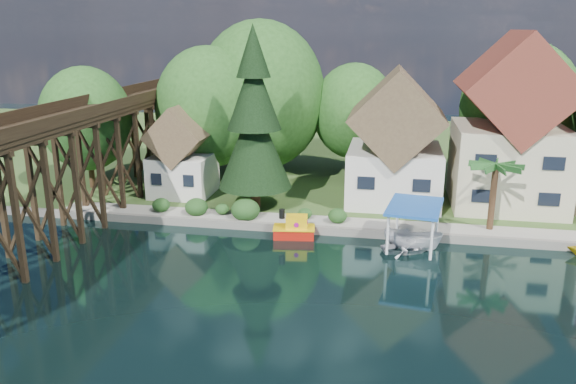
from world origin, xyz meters
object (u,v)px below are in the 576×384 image
house_left (395,146)px  shed (182,157)px  palm_tree (496,168)px  trestle_bridge (68,162)px  boat_white_a (407,247)px  house_center (510,133)px  conifer (254,123)px  boat_canopy (413,231)px  tugboat (295,229)px

house_left → shed: size_ratio=1.40×
shed → palm_tree: bearing=-10.5°
shed → house_left: bearing=4.8°
trestle_bridge → boat_white_a: bearing=1.4°
house_left → boat_white_a: (1.06, -10.23, -4.78)m
trestle_bridge → house_left: size_ratio=4.01×
house_center → shed: house_center is taller
trestle_bridge → conifer: conifer is taller
conifer → boat_canopy: bearing=-24.8°
house_left → conifer: size_ratio=0.77×
trestle_bridge → palm_tree: size_ratio=8.45×
shed → palm_tree: 25.42m
trestle_bridge → house_left: bearing=25.2°
house_left → tugboat: house_left is taller
trestle_bridge → boat_canopy: size_ratio=8.19×
boat_white_a → boat_canopy: bearing=-56.8°
shed → conifer: bearing=-20.0°
trestle_bridge → tugboat: size_ratio=14.00×
shed → boat_white_a: shed is taller
shed → house_center: bearing=4.2°
tugboat → house_center: bearing=30.8°
shed → boat_white_a: 21.25m
boat_canopy → house_left: bearing=98.3°
tugboat → shed: bearing=146.2°
house_left → tugboat: size_ratio=3.49×
house_left → shed: house_left is taller
shed → tugboat: (11.14, -7.44, -3.18)m
house_left → palm_tree: bearing=-41.3°
trestle_bridge → house_center: house_center is taller
palm_tree → boat_white_a: palm_tree is taller
trestle_bridge → house_center: 33.96m
house_center → shed: (-27.00, -2.00, -2.59)m
house_center → boat_canopy: house_center is taller
conifer → tugboat: (4.05, -4.86, -6.78)m
boat_white_a → house_left: bearing=-11.7°
tugboat → boat_canopy: boat_canopy is taller
house_center → palm_tree: house_center is taller
tugboat → house_left: bearing=52.5°
trestle_bridge → conifer: size_ratio=3.07×
conifer → shed: bearing=160.0°
boat_white_a → trestle_bridge: bearing=73.8°
house_center → shed: bearing=-175.8°
house_left → conifer: (-10.92, -4.08, 2.29)m
boat_white_a → boat_canopy: boat_canopy is taller
house_left → shed: (-18.00, -1.50, -1.31)m
trestle_bridge → boat_white_a: trestle_bridge is taller
trestle_bridge → shed: 10.69m
trestle_bridge → house_center: (32.00, 11.33, 1.07)m
house_center → boat_canopy: (-7.58, -10.29, -5.05)m
house_center → tugboat: size_ratio=4.40×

